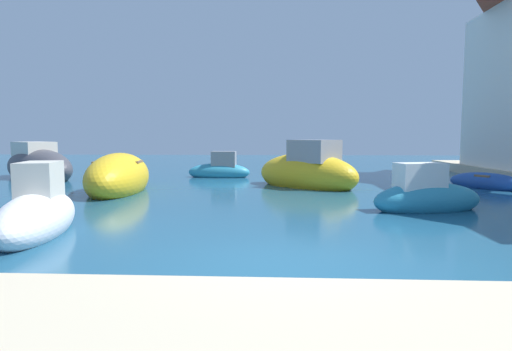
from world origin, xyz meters
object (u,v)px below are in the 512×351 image
(moored_boat_1, at_px, (220,170))
(moored_boat_5, at_px, (486,183))
(moored_boat_3, at_px, (426,197))
(moored_boat_7, at_px, (37,215))
(moored_boat_8, at_px, (307,172))
(moored_boat_2, at_px, (38,166))
(moored_boat_4, at_px, (119,178))

(moored_boat_1, distance_m, moored_boat_5, 11.98)
(moored_boat_3, relative_size, moored_boat_7, 0.89)
(moored_boat_8, bearing_deg, moored_boat_7, 95.65)
(moored_boat_1, bearing_deg, moored_boat_8, 138.87)
(moored_boat_5, bearing_deg, moored_boat_8, 51.51)
(moored_boat_7, bearing_deg, moored_boat_5, 110.09)
(moored_boat_2, bearing_deg, moored_boat_5, 30.86)
(moored_boat_1, distance_m, moored_boat_8, 5.68)
(moored_boat_3, xyz_separation_m, moored_boat_4, (-10.21, 3.70, 0.13))
(moored_boat_8, bearing_deg, moored_boat_2, 29.53)
(moored_boat_2, bearing_deg, moored_boat_7, -21.00)
(moored_boat_7, bearing_deg, moored_boat_8, 131.56)
(moored_boat_2, height_order, moored_boat_5, moored_boat_2)
(moored_boat_2, distance_m, moored_boat_7, 13.37)
(moored_boat_5, distance_m, moored_boat_7, 16.04)
(moored_boat_2, bearing_deg, moored_boat_1, 46.11)
(moored_boat_1, bearing_deg, moored_boat_2, 8.61)
(moored_boat_7, bearing_deg, moored_boat_1, 157.51)
(moored_boat_2, bearing_deg, moored_boat_4, 0.76)
(moored_boat_3, bearing_deg, moored_boat_5, 37.47)
(moored_boat_4, bearing_deg, moored_boat_8, -83.92)
(moored_boat_3, height_order, moored_boat_5, moored_boat_3)
(moored_boat_3, distance_m, moored_boat_8, 6.25)
(moored_boat_5, height_order, moored_boat_8, moored_boat_8)
(moored_boat_1, relative_size, moored_boat_4, 0.56)
(moored_boat_4, bearing_deg, moored_boat_3, -117.77)
(moored_boat_1, distance_m, moored_boat_3, 11.75)
(moored_boat_4, xyz_separation_m, moored_boat_8, (7.25, 1.80, 0.09))
(moored_boat_5, bearing_deg, moored_boat_2, 44.57)
(moored_boat_1, bearing_deg, moored_boat_5, 162.05)
(moored_boat_3, distance_m, moored_boat_4, 10.86)
(moored_boat_1, distance_m, moored_boat_2, 8.94)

